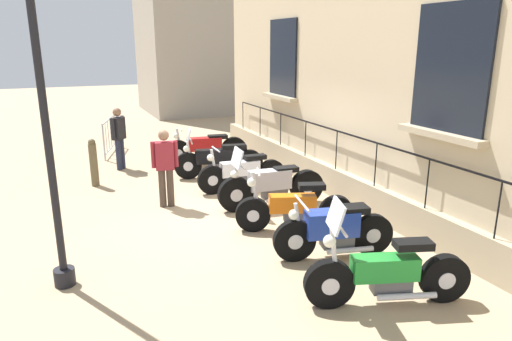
% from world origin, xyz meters
% --- Properties ---
extents(ground_plane, '(60.00, 60.00, 0.00)m').
position_xyz_m(ground_plane, '(0.00, 0.00, 0.00)').
color(ground_plane, tan).
extents(building_facade, '(0.82, 12.47, 6.80)m').
position_xyz_m(building_facade, '(-2.54, 0.00, 3.30)').
color(building_facade, '#C6B28E').
rests_on(building_facade, ground_plane).
extents(motorcycle_red, '(2.26, 0.71, 1.04)m').
position_xyz_m(motorcycle_red, '(-0.44, -3.76, 0.44)').
color(motorcycle_red, black).
rests_on(motorcycle_red, ground_plane).
extents(motorcycle_black, '(2.17, 0.76, 1.26)m').
position_xyz_m(motorcycle_black, '(-0.34, -2.44, 0.44)').
color(motorcycle_black, black).
rests_on(motorcycle_black, ground_plane).
extents(motorcycle_white, '(2.06, 0.53, 1.03)m').
position_xyz_m(motorcycle_white, '(-0.47, -1.22, 0.41)').
color(motorcycle_white, black).
rests_on(motorcycle_white, ground_plane).
extents(motorcycle_silver, '(2.24, 0.63, 1.27)m').
position_xyz_m(motorcycle_silver, '(-0.60, 0.03, 0.45)').
color(motorcycle_silver, black).
rests_on(motorcycle_silver, ground_plane).
extents(motorcycle_orange, '(2.03, 0.92, 1.10)m').
position_xyz_m(motorcycle_orange, '(-0.47, 1.25, 0.39)').
color(motorcycle_orange, black).
rests_on(motorcycle_orange, ground_plane).
extents(motorcycle_blue, '(1.89, 0.82, 0.95)m').
position_xyz_m(motorcycle_blue, '(-0.51, 2.45, 0.45)').
color(motorcycle_blue, black).
rests_on(motorcycle_blue, ground_plane).
extents(motorcycle_green, '(2.08, 0.88, 1.41)m').
position_xyz_m(motorcycle_green, '(-0.38, 3.84, 0.42)').
color(motorcycle_green, black).
rests_on(motorcycle_green, ground_plane).
extents(lamppost, '(0.33, 0.33, 4.09)m').
position_xyz_m(lamppost, '(3.33, 1.69, 2.31)').
color(lamppost, black).
rests_on(lamppost, ground_plane).
extents(crowd_barrier, '(0.58, 1.83, 1.05)m').
position_xyz_m(crowd_barrier, '(1.80, -6.19, 0.56)').
color(crowd_barrier, '#B7B7BF').
rests_on(crowd_barrier, ground_plane).
extents(bollard, '(0.18, 0.18, 1.12)m').
position_xyz_m(bollard, '(2.53, -2.93, 0.56)').
color(bollard, brown).
rests_on(bollard, ground_plane).
extents(pedestrian_standing, '(0.40, 0.43, 1.62)m').
position_xyz_m(pedestrian_standing, '(1.77, -4.18, 0.91)').
color(pedestrian_standing, '#23283D').
rests_on(pedestrian_standing, ground_plane).
extents(pedestrian_walking, '(0.52, 0.29, 1.58)m').
position_xyz_m(pedestrian_walking, '(1.32, -0.87, 0.89)').
color(pedestrian_walking, '#47382D').
rests_on(pedestrian_walking, ground_plane).
extents(distant_building, '(4.58, 4.96, 7.13)m').
position_xyz_m(distant_building, '(-3.11, -13.98, 3.57)').
color(distant_building, '#9E9384').
rests_on(distant_building, ground_plane).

